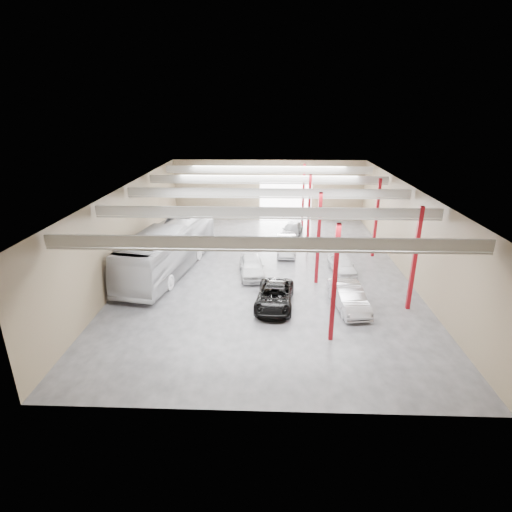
# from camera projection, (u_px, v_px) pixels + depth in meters

# --- Properties ---
(depot_shell) EXTENTS (22.12, 32.12, 7.06)m
(depot_shell) POSITION_uv_depth(u_px,v_px,m) (269.00, 211.00, 31.39)
(depot_shell) COLOR #454449
(depot_shell) RESTS_ON ground
(coach_bus) EXTENTS (5.51, 14.14, 3.84)m
(coach_bus) POSITION_uv_depth(u_px,v_px,m) (170.00, 248.00, 32.38)
(coach_bus) COLOR silver
(coach_bus) RESTS_ON ground
(black_sedan) EXTENTS (2.89, 5.44, 1.46)m
(black_sedan) POSITION_uv_depth(u_px,v_px,m) (275.00, 296.00, 26.81)
(black_sedan) COLOR black
(black_sedan) RESTS_ON ground
(car_row_a) EXTENTS (2.42, 4.84, 1.58)m
(car_row_a) POSITION_uv_depth(u_px,v_px,m) (252.00, 266.00, 31.71)
(car_row_a) COLOR silver
(car_row_a) RESTS_ON ground
(car_row_b) EXTENTS (1.79, 4.82, 1.58)m
(car_row_b) POSITION_uv_depth(u_px,v_px,m) (286.00, 245.00, 36.48)
(car_row_b) COLOR silver
(car_row_b) RESTS_ON ground
(car_row_c) EXTENTS (2.83, 4.95, 1.35)m
(car_row_c) POSITION_uv_depth(u_px,v_px,m) (292.00, 230.00, 41.35)
(car_row_c) COLOR gray
(car_row_c) RESTS_ON ground
(car_right_near) EXTENTS (2.36, 5.08, 1.61)m
(car_right_near) POSITION_uv_depth(u_px,v_px,m) (349.00, 297.00, 26.53)
(car_right_near) COLOR #B0AFB4
(car_right_near) RESTS_ON ground
(car_right_far) EXTENTS (2.13, 4.27, 1.40)m
(car_right_far) POSITION_uv_depth(u_px,v_px,m) (342.00, 265.00, 32.24)
(car_right_far) COLOR white
(car_right_far) RESTS_ON ground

